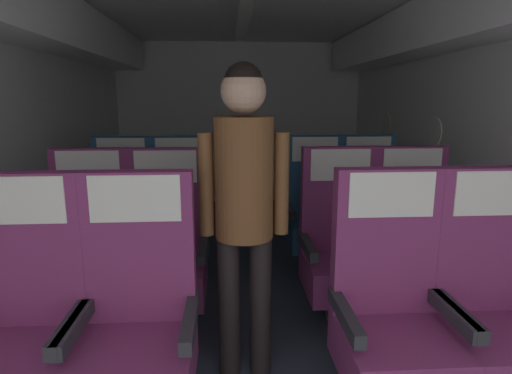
% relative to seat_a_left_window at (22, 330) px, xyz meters
% --- Properties ---
extents(ground, '(3.50, 6.00, 0.02)m').
position_rel_seat_a_left_window_xyz_m(ground, '(1.02, 1.31, -0.47)').
color(ground, '#2D3342').
extents(fuselage_shell, '(3.38, 5.65, 2.19)m').
position_rel_seat_a_left_window_xyz_m(fuselage_shell, '(1.02, 1.56, 1.13)').
color(fuselage_shell, silver).
rests_on(fuselage_shell, ground).
extents(seat_a_left_window, '(0.50, 0.50, 1.10)m').
position_rel_seat_a_left_window_xyz_m(seat_a_left_window, '(0.00, 0.00, 0.00)').
color(seat_a_left_window, '#38383D').
rests_on(seat_a_left_window, ground).
extents(seat_a_left_aisle, '(0.50, 0.50, 1.10)m').
position_rel_seat_a_left_window_xyz_m(seat_a_left_aisle, '(0.47, 0.00, 0.00)').
color(seat_a_left_aisle, '#38383D').
rests_on(seat_a_left_aisle, ground).
extents(seat_a_right_aisle, '(0.50, 0.50, 1.10)m').
position_rel_seat_a_left_window_xyz_m(seat_a_right_aisle, '(2.04, 0.00, 0.00)').
color(seat_a_right_aisle, '#38383D').
rests_on(seat_a_right_aisle, ground).
extents(seat_a_right_window, '(0.50, 0.50, 1.10)m').
position_rel_seat_a_left_window_xyz_m(seat_a_right_window, '(1.57, 0.00, 0.00)').
color(seat_a_right_window, '#38383D').
rests_on(seat_a_right_window, ground).
extents(seat_b_left_window, '(0.50, 0.50, 1.10)m').
position_rel_seat_a_left_window_xyz_m(seat_b_left_window, '(0.01, 0.87, 0.00)').
color(seat_b_left_window, '#38383D').
rests_on(seat_b_left_window, ground).
extents(seat_b_left_aisle, '(0.50, 0.50, 1.10)m').
position_rel_seat_a_left_window_xyz_m(seat_b_left_aisle, '(0.48, 0.85, 0.00)').
color(seat_b_left_aisle, '#38383D').
rests_on(seat_b_left_aisle, ground).
extents(seat_b_right_aisle, '(0.50, 0.50, 1.10)m').
position_rel_seat_a_left_window_xyz_m(seat_b_right_aisle, '(2.04, 0.85, 0.00)').
color(seat_b_right_aisle, '#38383D').
rests_on(seat_b_right_aisle, ground).
extents(seat_b_right_window, '(0.50, 0.50, 1.10)m').
position_rel_seat_a_left_window_xyz_m(seat_b_right_window, '(1.57, 0.85, 0.00)').
color(seat_b_right_window, '#38383D').
rests_on(seat_b_right_window, ground).
extents(seat_c_left_window, '(0.50, 0.50, 1.10)m').
position_rel_seat_a_left_window_xyz_m(seat_c_left_window, '(0.00, 1.71, 0.00)').
color(seat_c_left_window, '#38383D').
rests_on(seat_c_left_window, ground).
extents(seat_c_left_aisle, '(0.50, 0.50, 1.10)m').
position_rel_seat_a_left_window_xyz_m(seat_c_left_aisle, '(0.46, 1.71, 0.00)').
color(seat_c_left_aisle, '#38383D').
rests_on(seat_c_left_aisle, ground).
extents(seat_c_right_aisle, '(0.50, 0.50, 1.10)m').
position_rel_seat_a_left_window_xyz_m(seat_c_right_aisle, '(2.04, 1.72, 0.00)').
color(seat_c_right_aisle, '#38383D').
rests_on(seat_c_right_aisle, ground).
extents(seat_c_right_window, '(0.50, 0.50, 1.10)m').
position_rel_seat_a_left_window_xyz_m(seat_c_right_window, '(1.58, 1.70, 0.00)').
color(seat_c_right_window, '#38383D').
rests_on(seat_c_right_window, ground).
extents(flight_attendant, '(0.43, 0.28, 1.56)m').
position_rel_seat_a_left_window_xyz_m(flight_attendant, '(0.94, 0.31, 0.50)').
color(flight_attendant, black).
rests_on(flight_attendant, ground).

